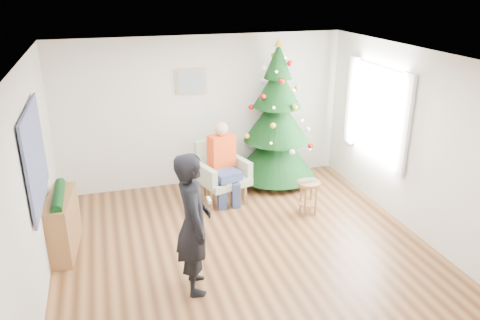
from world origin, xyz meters
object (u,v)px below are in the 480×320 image
object	(u,v)px
christmas_tree	(276,120)
console	(63,224)
armchair	(222,178)
standing_man	(193,224)
stool	(308,197)

from	to	relation	value
christmas_tree	console	world-z (taller)	christmas_tree
armchair	standing_man	size ratio (longest dim) A/B	0.59
christmas_tree	armchair	bearing A→B (deg)	-158.08
christmas_tree	console	xyz separation A→B (m)	(-3.55, -1.38, -0.76)
standing_man	armchair	bearing A→B (deg)	-18.68
armchair	console	distance (m)	2.61
christmas_tree	console	size ratio (longest dim) A/B	2.57
stool	console	distance (m)	3.60
stool	armchair	world-z (taller)	armchair
stool	standing_man	distance (m)	2.54
standing_man	console	distance (m)	2.06
armchair	console	xyz separation A→B (m)	(-2.44, -0.94, 0.03)
armchair	stool	bearing A→B (deg)	-54.53
stool	armchair	bearing A→B (deg)	142.56
stool	christmas_tree	bearing A→B (deg)	92.13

